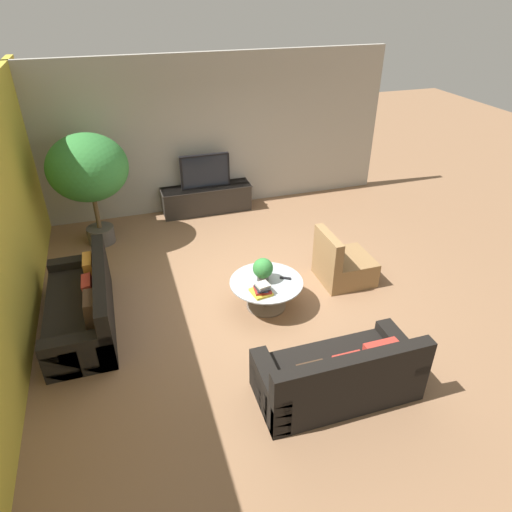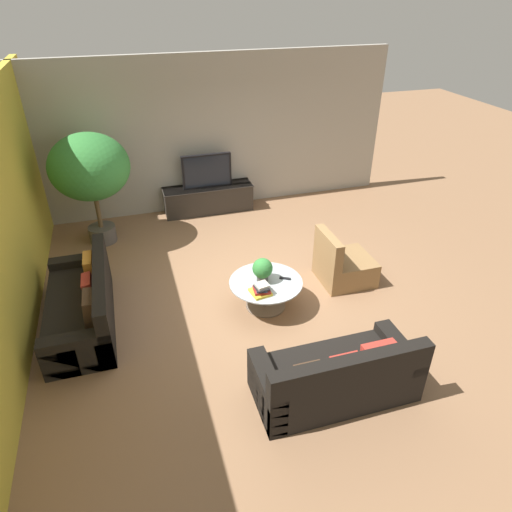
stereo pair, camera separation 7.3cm
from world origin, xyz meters
The scene contains 13 objects.
ground_plane centered at (0.00, 0.00, 0.00)m, with size 24.00×24.00×0.00m, color #8C6647.
back_wall_stone centered at (0.00, 3.26, 1.50)m, with size 7.40×0.12×3.00m, color #A39E93.
side_wall_left centered at (-3.26, 0.20, 1.50)m, with size 0.12×7.40×3.00m, color gold.
media_console centered at (-0.16, 2.94, 0.28)m, with size 1.81×0.50×0.54m.
television centered at (-0.16, 2.94, 0.87)m, with size 0.98×0.13×0.67m.
coffee_table centered at (-0.03, -0.45, 0.30)m, with size 1.05×1.05×0.43m.
couch_by_wall centered at (-2.54, -0.09, 0.29)m, with size 0.84×2.06×0.84m.
couch_near_entry centered at (0.22, -2.28, 0.29)m, with size 1.82×0.84×0.84m.
armchair_wicker centered at (1.34, -0.16, 0.27)m, with size 0.80×0.76×0.86m.
potted_palm_tall centered at (-2.27, 2.26, 1.38)m, with size 1.34×1.34×1.99m.
potted_plant_tabletop centered at (-0.06, -0.40, 0.62)m, with size 0.29×0.29×0.35m.
book_stack centered at (-0.17, -0.70, 0.50)m, with size 0.29×0.31×0.16m.
remote_black centered at (0.26, -0.47, 0.44)m, with size 0.04×0.16×0.02m, color black.
Camera 1 is at (-1.79, -5.50, 4.13)m, focal length 32.00 mm.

